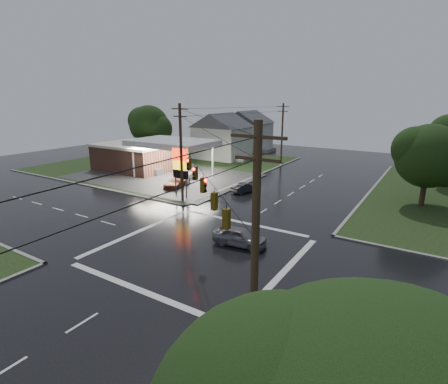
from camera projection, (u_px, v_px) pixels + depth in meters
The scene contains 15 objects.
ground at pixel (202, 249), 27.77m from camera, with size 120.00×120.00×0.00m, color black.
grass_nw at pixel (168, 164), 62.29m from camera, with size 36.00×36.00×0.08m, color black.
gas_station at pixel (143, 155), 56.32m from camera, with size 26.20×18.00×5.60m.
pylon_sign at pixel (180, 165), 40.64m from camera, with size 2.00×0.35×6.00m.
utility_pole_nw at pixel (181, 152), 38.86m from camera, with size 2.20×0.32×11.00m.
utility_pole_se at pixel (255, 257), 13.62m from camera, with size 2.20×0.32×11.00m.
utility_pole_n at pixel (282, 132), 62.18m from camera, with size 2.20×0.32×10.50m.
traffic_signals at pixel (200, 169), 26.01m from camera, with size 26.87×26.87×1.47m.
house_near at pixel (222, 135), 66.70m from camera, with size 11.05×8.48×8.60m.
house_far at pixel (247, 130), 77.00m from camera, with size 11.05×8.48×8.60m.
tree_nw_behind at pixel (150, 125), 67.93m from camera, with size 8.93×7.60×10.00m.
tree_ne_near at pixel (430, 156), 36.98m from camera, with size 7.99×6.80×8.98m.
car_north at pixel (245, 187), 43.92m from camera, with size 1.29×3.70×1.22m, color #22252B.
car_crossing at pixel (240, 236), 28.31m from camera, with size 1.79×4.46×1.52m, color slate.
car_pump at pixel (177, 182), 46.20m from camera, with size 1.94×4.78×1.39m, color maroon.
Camera 1 is at (15.09, -20.68, 11.82)m, focal length 28.00 mm.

